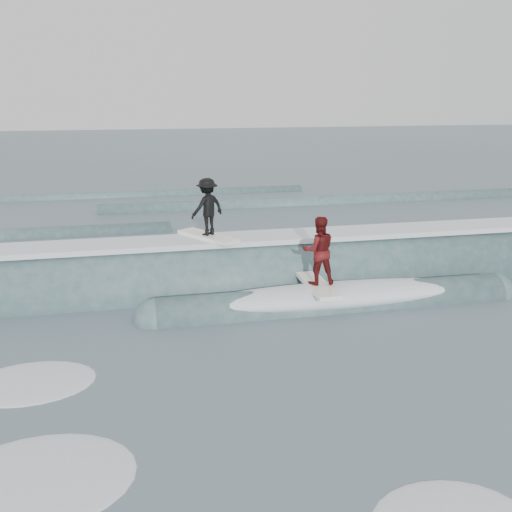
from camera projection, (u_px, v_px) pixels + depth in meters
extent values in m
plane|color=#3C4E57|center=(331.00, 412.00, 9.65)|extent=(160.00, 160.00, 0.00)
cylinder|color=#325155|center=(248.00, 284.00, 16.14)|extent=(19.58, 2.51, 2.51)
cylinder|color=#325155|center=(335.00, 306.00, 14.44)|extent=(9.00, 1.10, 1.10)
sphere|color=#325155|center=(156.00, 321.00, 13.51)|extent=(1.10, 1.10, 1.10)
sphere|color=#325155|center=(493.00, 293.00, 15.37)|extent=(1.10, 1.10, 1.10)
cube|color=white|center=(248.00, 238.00, 15.77)|extent=(18.00, 1.30, 0.14)
ellipsoid|color=white|center=(336.00, 295.00, 14.36)|extent=(7.60, 1.30, 0.60)
cube|color=white|center=(208.00, 236.00, 15.51)|extent=(1.54, 1.98, 0.10)
imported|color=black|center=(207.00, 207.00, 15.28)|extent=(1.15, 0.99, 1.54)
cube|color=white|center=(317.00, 285.00, 14.17)|extent=(0.55, 2.00, 0.10)
imported|color=#510F0F|center=(319.00, 250.00, 13.93)|extent=(0.87, 0.71, 1.70)
ellipsoid|color=white|center=(30.00, 383.00, 10.63)|extent=(2.46, 1.67, 0.10)
ellipsoid|color=white|center=(36.00, 480.00, 7.96)|extent=(2.68, 1.83, 0.10)
cylinder|color=#325155|center=(330.00, 203.00, 27.85)|extent=(22.00, 0.80, 0.80)
cylinder|color=#325155|center=(95.00, 198.00, 29.28)|extent=(22.00, 0.60, 0.60)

